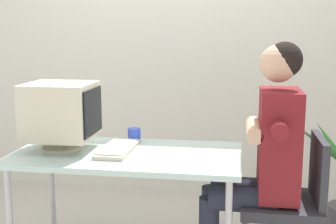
# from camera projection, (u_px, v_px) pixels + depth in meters

# --- Properties ---
(wall_back) EXTENTS (8.00, 0.10, 3.00)m
(wall_back) POSITION_uv_depth(u_px,v_px,m) (200.00, 22.00, 3.85)
(wall_back) COLOR silver
(wall_back) RESTS_ON ground_plane
(desk) EXTENTS (1.34, 0.70, 0.72)m
(desk) POSITION_uv_depth(u_px,v_px,m) (127.00, 161.00, 2.69)
(desk) COLOR #B7B7BC
(desk) RESTS_ON ground_plane
(crt_monitor) EXTENTS (0.40, 0.36, 0.40)m
(crt_monitor) POSITION_uv_depth(u_px,v_px,m) (61.00, 112.00, 2.70)
(crt_monitor) COLOR beige
(crt_monitor) RESTS_ON desk
(keyboard) EXTENTS (0.18, 0.44, 0.03)m
(keyboard) POSITION_uv_depth(u_px,v_px,m) (118.00, 148.00, 2.71)
(keyboard) COLOR beige
(keyboard) RESTS_ON desk
(office_chair) EXTENTS (0.45, 0.45, 0.85)m
(office_chair) POSITION_uv_depth(u_px,v_px,m) (291.00, 197.00, 2.59)
(office_chair) COLOR #4C4C51
(office_chair) RESTS_ON ground_plane
(person_seated) EXTENTS (0.67, 0.56, 1.37)m
(person_seated) POSITION_uv_depth(u_px,v_px,m) (262.00, 152.00, 2.57)
(person_seated) COLOR maroon
(person_seated) RESTS_ON ground_plane
(desk_mug) EXTENTS (0.08, 0.09, 0.09)m
(desk_mug) POSITION_uv_depth(u_px,v_px,m) (134.00, 135.00, 2.92)
(desk_mug) COLOR blue
(desk_mug) RESTS_ON desk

